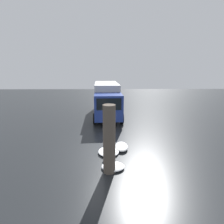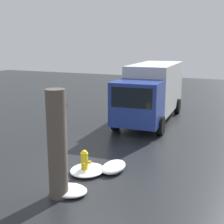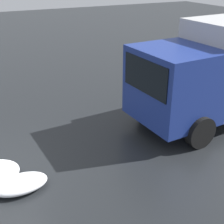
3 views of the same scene
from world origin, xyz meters
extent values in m
cube|color=navy|center=(5.28, 0.01, 1.48)|extent=(2.12, 2.34, 2.06)
cube|color=black|center=(4.26, -0.04, 1.89)|extent=(0.13, 1.88, 0.90)
cylinder|color=black|center=(5.44, -1.10, 0.45)|extent=(0.91, 0.33, 0.90)
cylinder|color=black|center=(5.32, 1.13, 0.45)|extent=(0.91, 0.33, 0.90)
ellipsoid|color=white|center=(0.67, -0.76, 0.14)|extent=(1.21, 0.73, 0.29)
camera|label=1|loc=(-8.57, -0.03, 4.55)|focal=28.00mm
camera|label=2|loc=(-8.44, -4.69, 4.30)|focal=50.00mm
camera|label=3|loc=(-0.01, -6.64, 4.53)|focal=50.00mm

